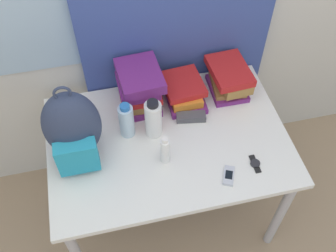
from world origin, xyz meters
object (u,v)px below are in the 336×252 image
object	(u,v)px
sports_bottle	(153,119)
sunscreen_bottle	(165,150)
backpack	(73,128)
book_stack_left	(139,88)
water_bottle	(127,120)
book_stack_right	(229,78)
cell_phone	(229,176)
sunglasses_case	(191,117)
wristwatch	(255,164)
book_stack_center	(183,90)

from	to	relation	value
sports_bottle	sunscreen_bottle	distance (m)	0.18
backpack	book_stack_left	size ratio (longest dim) A/B	1.60
water_bottle	sports_bottle	distance (m)	0.13
backpack	water_bottle	distance (m)	0.27
book_stack_right	water_bottle	bearing A→B (deg)	-162.94
cell_phone	sunglasses_case	xyz separation A→B (m)	(-0.08, 0.37, 0.01)
backpack	sports_bottle	bearing A→B (deg)	5.53
water_bottle	sunscreen_bottle	xyz separation A→B (m)	(0.15, -0.20, -0.02)
book_stack_left	wristwatch	size ratio (longest dim) A/B	2.74
water_bottle	cell_phone	distance (m)	0.55
backpack	sunscreen_bottle	world-z (taller)	backpack
book_stack_center	sunglasses_case	xyz separation A→B (m)	(0.00, -0.16, -0.04)
sunscreen_bottle	sunglasses_case	distance (m)	0.29
book_stack_left	sports_bottle	bearing A→B (deg)	-81.60
sunscreen_bottle	wristwatch	world-z (taller)	sunscreen_bottle
wristwatch	backpack	bearing A→B (deg)	162.30
sports_bottle	sunscreen_bottle	size ratio (longest dim) A/B	1.34
book_stack_center	sunscreen_bottle	bearing A→B (deg)	-115.90
book_stack_center	sunscreen_bottle	xyz separation A→B (m)	(-0.18, -0.38, 0.03)
water_bottle	sports_bottle	xyz separation A→B (m)	(0.13, -0.03, 0.01)
book_stack_left	book_stack_center	xyz separation A→B (m)	(0.23, -0.00, -0.07)
water_bottle	sunglasses_case	world-z (taller)	water_bottle
sports_bottle	book_stack_left	bearing A→B (deg)	98.40
cell_phone	backpack	bearing A→B (deg)	155.99
water_bottle	wristwatch	world-z (taller)	water_bottle
book_stack_right	water_bottle	distance (m)	0.61
sunglasses_case	book_stack_center	bearing A→B (deg)	90.30
backpack	book_stack_center	distance (m)	0.64
book_stack_right	cell_phone	distance (m)	0.57
book_stack_right	cell_phone	size ratio (longest dim) A/B	2.46
book_stack_right	cell_phone	world-z (taller)	book_stack_right
book_stack_right	sunscreen_bottle	world-z (taller)	sunscreen_bottle
book_stack_left	book_stack_right	bearing A→B (deg)	-0.04
book_stack_center	sunscreen_bottle	distance (m)	0.42
book_stack_center	book_stack_right	distance (m)	0.26
book_stack_right	sunglasses_case	bearing A→B (deg)	-146.96
book_stack_center	book_stack_right	bearing A→B (deg)	0.52
sports_bottle	sunglasses_case	xyz separation A→B (m)	(0.20, 0.04, -0.09)
backpack	book_stack_right	distance (m)	0.87
book_stack_left	wristwatch	distance (m)	0.69
book_stack_right	wristwatch	distance (m)	0.51
backpack	water_bottle	world-z (taller)	backpack
backpack	water_bottle	xyz separation A→B (m)	(0.25, 0.06, -0.09)
sunscreen_bottle	water_bottle	bearing A→B (deg)	125.84
sports_bottle	wristwatch	world-z (taller)	sports_bottle
backpack	sunscreen_bottle	size ratio (longest dim) A/B	2.58
book_stack_right	book_stack_center	bearing A→B (deg)	-179.48
sunscreen_bottle	sports_bottle	bearing A→B (deg)	96.25
sports_bottle	wristwatch	xyz separation A→B (m)	(0.43, -0.29, -0.10)
sports_bottle	water_bottle	bearing A→B (deg)	167.51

